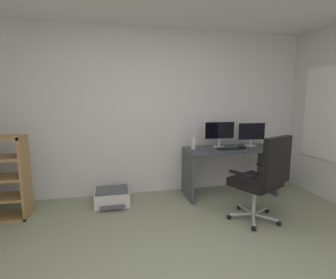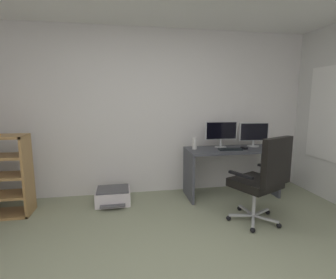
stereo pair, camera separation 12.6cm
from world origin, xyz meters
name	(u,v)px [view 2 (the right image)]	position (x,y,z in m)	size (l,w,h in m)	color
wall_back	(143,113)	(0.00, 2.36, 1.26)	(5.26, 0.10, 2.52)	silver
desk	(231,161)	(1.31, 1.94, 0.54)	(1.38, 0.57, 0.74)	#42454D
monitor_main	(221,132)	(1.17, 2.05, 0.98)	(0.50, 0.18, 0.40)	#B2B5B7
monitor_secondary	(254,133)	(1.71, 2.05, 0.95)	(0.46, 0.18, 0.38)	#B2B5B7
keyboard	(230,149)	(1.24, 1.85, 0.75)	(0.34, 0.13, 0.02)	black
computer_mouse	(244,148)	(1.47, 1.86, 0.75)	(0.06, 0.10, 0.03)	black
desktop_speaker	(195,143)	(0.74, 2.00, 0.82)	(0.07, 0.07, 0.17)	silver
office_chair	(263,177)	(1.28, 1.00, 0.59)	(0.67, 0.70, 1.07)	#B7BABC
printer	(113,196)	(-0.48, 1.93, 0.11)	(0.48, 0.47, 0.22)	silver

